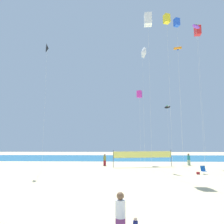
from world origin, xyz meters
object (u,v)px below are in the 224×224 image
object	(u,v)px
beach_handbag	(198,173)
kite_white_box	(148,20)
kite_white_delta	(142,53)
kite_blue_box	(177,23)
kite_yellow_box	(167,19)
kite_black_inflatable	(167,107)
kite_black_delta	(47,49)
beachgoer_olive_shirt	(105,159)
kite_red_box	(198,31)
kite_violet_inflatable	(196,27)
kite_magenta_box	(139,94)
beachgoer_teal_shirt	(189,159)
mother_figure	(120,214)
folding_beach_chair	(203,170)
kite_orange_tube	(178,49)
volleyball_net	(143,155)

from	to	relation	value
beach_handbag	kite_white_box	bearing A→B (deg)	165.42
kite_white_delta	kite_white_box	bearing A→B (deg)	-89.52
kite_blue_box	kite_yellow_box	bearing A→B (deg)	-113.62
kite_black_inflatable	kite_black_delta	size ratio (longest dim) A/B	0.59
beachgoer_olive_shirt	kite_red_box	world-z (taller)	kite_red_box
beachgoer_olive_shirt	kite_violet_inflatable	size ratio (longest dim) A/B	0.09
beach_handbag	kite_magenta_box	xyz separation A→B (m)	(-4.92, 12.52, 11.79)
beachgoer_olive_shirt	kite_white_box	xyz separation A→B (m)	(5.95, -6.99, 18.16)
kite_magenta_box	kite_black_delta	size ratio (longest dim) A/B	0.75
kite_red_box	kite_yellow_box	bearing A→B (deg)	-127.67
kite_red_box	kite_blue_box	bearing A→B (deg)	-163.03
beachgoer_teal_shirt	kite_violet_inflatable	xyz separation A→B (m)	(-0.22, -6.53, 17.81)
kite_magenta_box	kite_black_inflatable	size ratio (longest dim) A/B	1.27
beachgoer_olive_shirt	kite_magenta_box	size ratio (longest dim) A/B	0.14
mother_figure	kite_white_delta	distance (m)	28.69
beachgoer_olive_shirt	kite_black_delta	bearing A→B (deg)	66.44
kite_black_delta	kite_violet_inflatable	bearing A→B (deg)	-0.49
kite_blue_box	beachgoer_teal_shirt	bearing A→B (deg)	63.07
beach_handbag	kite_yellow_box	size ratio (longest dim) A/B	0.02
beachgoer_olive_shirt	kite_red_box	distance (m)	24.11
kite_black_inflatable	kite_violet_inflatable	world-z (taller)	kite_violet_inflatable
beach_handbag	kite_white_box	xyz separation A→B (m)	(-4.79, 1.25, 18.95)
mother_figure	kite_black_delta	bearing A→B (deg)	97.82
folding_beach_chair	kite_violet_inflatable	distance (m)	18.48
kite_blue_box	kite_black_delta	distance (m)	19.16
kite_white_box	mother_figure	bearing A→B (deg)	-102.62
folding_beach_chair	beachgoer_olive_shirt	bearing A→B (deg)	176.46
kite_yellow_box	kite_red_box	distance (m)	11.72
folding_beach_chair	kite_blue_box	size ratio (longest dim) A/B	0.04
kite_yellow_box	kite_red_box	world-z (taller)	kite_red_box
beachgoer_teal_shirt	kite_yellow_box	xyz separation A→B (m)	(-5.38, -11.68, 15.78)
mother_figure	kite_white_box	size ratio (longest dim) A/B	0.08
kite_orange_tube	kite_black_inflatable	distance (m)	10.92
mother_figure	kite_black_inflatable	size ratio (longest dim) A/B	0.16
beachgoer_teal_shirt	kite_orange_tube	size ratio (longest dim) A/B	0.09
volleyball_net	kite_black_delta	distance (m)	19.97
kite_black_inflatable	kite_violet_inflatable	bearing A→B (deg)	-79.02
volleyball_net	kite_black_inflatable	xyz separation A→B (m)	(5.08, 5.49, 7.90)
kite_blue_box	kite_black_delta	bearing A→B (deg)	-172.34
beach_handbag	kite_black_inflatable	size ratio (longest dim) A/B	0.03
folding_beach_chair	kite_white_box	distance (m)	19.44
beachgoer_teal_shirt	kite_blue_box	world-z (taller)	kite_blue_box
kite_white_delta	kite_white_box	xyz separation A→B (m)	(0.05, -6.17, 1.68)
beachgoer_olive_shirt	volleyball_net	world-z (taller)	volleyball_net
folding_beach_chair	kite_yellow_box	distance (m)	16.99
beachgoer_olive_shirt	kite_blue_box	xyz separation A→B (m)	(10.81, -2.98, 20.12)
beachgoer_teal_shirt	kite_blue_box	bearing A→B (deg)	128.25
kite_yellow_box	kite_violet_inflatable	world-z (taller)	kite_violet_inflatable
volleyball_net	kite_red_box	size ratio (longest dim) A/B	0.41
kite_red_box	folding_beach_chair	bearing A→B (deg)	-114.72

